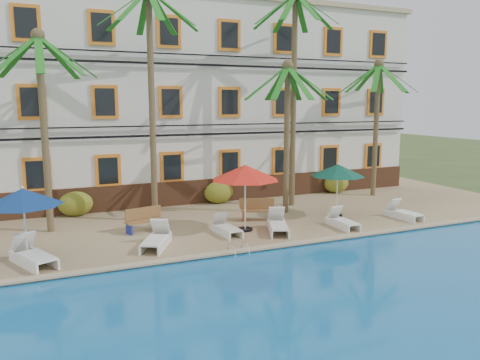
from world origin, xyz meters
name	(u,v)px	position (x,y,z in m)	size (l,w,h in m)	color
ground	(263,247)	(0.00, 0.00, 0.00)	(100.00, 100.00, 0.00)	#384C23
pool_deck	(216,214)	(0.00, 5.00, 0.12)	(30.00, 12.00, 0.25)	tan
swimming_pool	(396,327)	(0.00, -7.00, 0.10)	(26.00, 12.00, 0.20)	#1668AC
pool_coping	(274,246)	(0.00, -0.90, 0.28)	(30.00, 0.35, 0.06)	tan
hotel_building	(183,100)	(0.00, 9.98, 5.37)	(25.40, 6.44, 10.22)	silver
palm_a	(42,104)	(-7.11, 4.33, 5.17)	(4.04, 4.04, 7.66)	brown
palm_b	(151,76)	(-2.97, 4.41, 6.29)	(4.04, 4.04, 9.63)	brown
palm_c	(287,115)	(2.88, 3.54, 4.67)	(4.04, 4.04, 6.82)	brown
palm_d	(294,73)	(3.90, 4.79, 6.59)	(4.04, 4.04, 10.17)	brown
palm_e	(377,109)	(9.19, 5.21, 4.91)	(4.04, 4.04, 7.22)	brown
shrub_left	(76,204)	(-6.01, 6.60, 0.80)	(1.50, 0.90, 1.10)	#295518
shrub_mid	(219,192)	(0.76, 6.60, 0.80)	(1.50, 0.90, 1.10)	#295518
shrub_right	(336,183)	(7.77, 6.60, 0.80)	(1.50, 0.90, 1.10)	#295518
umbrella_blue	(23,197)	(-7.89, 0.91, 2.31)	(2.42, 2.42, 2.42)	black
umbrella_red	(245,173)	(-0.07, 1.46, 2.54)	(2.68, 2.68, 2.68)	black
umbrella_green	(338,171)	(4.64, 2.07, 2.28)	(2.38, 2.38, 2.39)	black
lounger_a	(33,255)	(-7.73, 0.44, 0.56)	(1.48, 2.13, 0.95)	white
lounger_b	(156,239)	(-3.79, 0.71, 0.54)	(1.50, 2.02, 0.91)	white
lounger_c	(226,227)	(-0.95, 1.29, 0.51)	(0.74, 1.72, 0.79)	white
lounger_d	(278,225)	(0.99, 0.73, 0.55)	(1.35, 2.05, 0.91)	white
lounger_e	(342,221)	(3.72, 0.35, 0.51)	(0.64, 1.70, 0.79)	white
lounger_f	(403,212)	(7.01, 0.51, 0.51)	(0.77, 1.76, 0.81)	white
bench_left	(144,220)	(-3.76, 2.92, 0.72)	(1.57, 0.82, 0.93)	olive
bench_right	(259,209)	(1.13, 2.76, 0.72)	(1.57, 0.94, 0.93)	olive
pool_ladder	(238,253)	(-1.41, -1.00, 0.25)	(0.54, 0.74, 0.74)	silver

